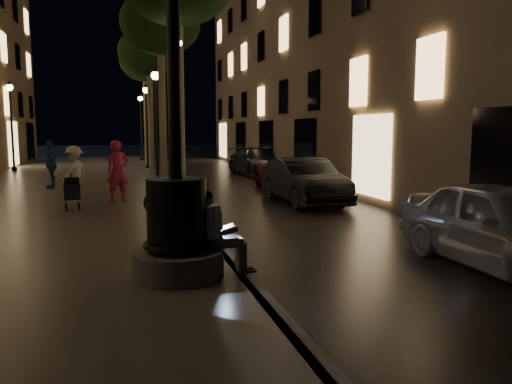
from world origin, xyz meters
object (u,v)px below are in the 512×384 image
object	(u,v)px
car_second	(304,181)
pedestrian_blue	(51,164)
pedestrian_red	(118,171)
lamp_curb_d	(141,118)
car_third	(293,175)
pedestrian_white	(74,171)
lamp_curb_c	(146,115)
car_rear	(257,162)
tree_far	(145,63)
tree_third	(149,53)
stroller	(72,191)
car_front	(507,227)
seated_man_laptop	(217,229)
lamp_curb_b	(156,110)
bicycle	(175,195)
fountain_lamppost	(177,211)
tree_second	(161,24)
lamp_curb_a	(177,99)
lamp_left_c	(11,114)

from	to	relation	value
car_second	pedestrian_blue	size ratio (longest dim) A/B	2.52
pedestrian_red	lamp_curb_d	bearing A→B (deg)	64.10
car_third	pedestrian_white	world-z (taller)	pedestrian_white
lamp_curb_c	pedestrian_white	world-z (taller)	lamp_curb_c
car_rear	pedestrian_red	size ratio (longest dim) A/B	2.61
tree_far	tree_third	bearing A→B (deg)	-90.76
pedestrian_red	pedestrian_white	bearing A→B (deg)	109.06
lamp_curb_d	pedestrian_red	bearing A→B (deg)	-94.23
stroller	car_rear	distance (m)	13.75
stroller	car_front	distance (m)	10.88
car_front	seated_man_laptop	bearing A→B (deg)	175.43
lamp_curb_c	car_second	world-z (taller)	lamp_curb_c
pedestrian_blue	pedestrian_red	bearing A→B (deg)	24.42
lamp_curb_d	tree_far	bearing A→B (deg)	-89.24
lamp_curb_b	car_front	bearing A→B (deg)	-71.48
pedestrian_blue	bicycle	bearing A→B (deg)	25.20
stroller	pedestrian_white	size ratio (longest dim) A/B	0.61
seated_man_laptop	car_second	size ratio (longest dim) A/B	0.28
seated_man_laptop	tree_far	xyz separation A→B (m)	(0.17, 24.00, 5.54)
stroller	pedestrian_red	bearing A→B (deg)	39.11
car_third	car_second	bearing A→B (deg)	-102.29
lamp_curb_d	pedestrian_red	xyz separation A→B (m)	(-1.59, -21.52, -2.08)
tree_far	car_second	xyz separation A→B (m)	(4.22, -16.12, -5.68)
stroller	car_second	distance (m)	7.17
fountain_lamppost	car_rear	world-z (taller)	fountain_lamppost
tree_second	lamp_curb_b	bearing A→B (deg)	92.86
lamp_curb_a	lamp_left_c	distance (m)	17.50
fountain_lamppost	car_front	size ratio (longest dim) A/B	1.15
lamp_curb_d	car_third	world-z (taller)	lamp_curb_d
lamp_curb_a	car_second	world-z (taller)	lamp_curb_a
tree_third	car_third	world-z (taller)	tree_third
car_rear	tree_second	bearing A→B (deg)	-136.77
fountain_lamppost	lamp_curb_c	bearing A→B (deg)	88.18
lamp_left_c	lamp_curb_c	bearing A→B (deg)	0.00
car_front	car_third	world-z (taller)	car_front
car_front	tree_second	bearing A→B (deg)	112.04
car_second	car_third	world-z (taller)	car_second
tree_second	stroller	world-z (taller)	tree_second
car_third	pedestrian_red	distance (m)	7.10
tree_far	car_second	bearing A→B (deg)	-75.33
lamp_left_c	lamp_curb_a	bearing A→B (deg)	-66.07
seated_man_laptop	lamp_curb_a	size ratio (longest dim) A/B	0.27
lamp_left_c	pedestrian_blue	distance (m)	9.92
lamp_left_c	pedestrian_white	bearing A→B (deg)	-70.98
tree_far	car_rear	xyz separation A→B (m)	(5.42, -5.88, -5.71)
lamp_curb_b	car_second	xyz separation A→B (m)	(4.30, -6.12, -2.48)
lamp_curb_a	lamp_curb_c	size ratio (longest dim) A/B	1.00
car_second	bicycle	size ratio (longest dim) A/B	2.58
pedestrian_white	lamp_curb_c	bearing A→B (deg)	-163.88
pedestrian_red	lamp_curb_a	bearing A→B (deg)	-78.97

